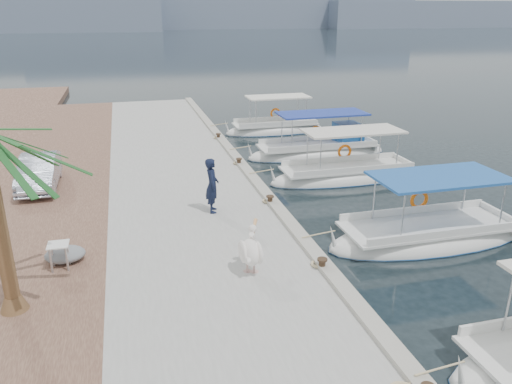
{
  "coord_description": "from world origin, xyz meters",
  "views": [
    {
      "loc": [
        -5.13,
        -14.6,
        7.09
      ],
      "look_at": [
        -1.0,
        1.02,
        1.2
      ],
      "focal_mm": 35.0,
      "sensor_mm": 36.0,
      "label": 1
    }
  ],
  "objects_px": {
    "fishing_caique_e": "(275,130)",
    "fisherman": "(212,185)",
    "fishing_caique_b": "(427,237)",
    "fishing_caique_c": "(346,177)",
    "parked_car": "(39,172)",
    "pelican": "(251,251)",
    "fishing_caique_d": "(319,152)"
  },
  "relations": [
    {
      "from": "fishing_caique_d",
      "to": "fishing_caique_e",
      "type": "height_order",
      "value": "same"
    },
    {
      "from": "fishing_caique_d",
      "to": "fishing_caique_e",
      "type": "bearing_deg",
      "value": 97.3
    },
    {
      "from": "fishing_caique_b",
      "to": "fishing_caique_e",
      "type": "height_order",
      "value": "same"
    },
    {
      "from": "fishing_caique_e",
      "to": "fisherman",
      "type": "xyz_separation_m",
      "value": [
        -6.2,
        -12.95,
        1.33
      ]
    },
    {
      "from": "fishing_caique_b",
      "to": "parked_car",
      "type": "bearing_deg",
      "value": 149.83
    },
    {
      "from": "fishing_caique_c",
      "to": "fishing_caique_e",
      "type": "bearing_deg",
      "value": 92.61
    },
    {
      "from": "fishing_caique_b",
      "to": "fisherman",
      "type": "bearing_deg",
      "value": 154.47
    },
    {
      "from": "fishing_caique_d",
      "to": "fishing_caique_b",
      "type": "bearing_deg",
      "value": -92.09
    },
    {
      "from": "fishing_caique_c",
      "to": "fishing_caique_e",
      "type": "distance_m",
      "value": 9.55
    },
    {
      "from": "fishing_caique_e",
      "to": "fishing_caique_c",
      "type": "bearing_deg",
      "value": -87.39
    },
    {
      "from": "fishing_caique_d",
      "to": "fisherman",
      "type": "height_order",
      "value": "fisherman"
    },
    {
      "from": "fishing_caique_b",
      "to": "fishing_caique_c",
      "type": "relative_size",
      "value": 0.97
    },
    {
      "from": "fishing_caique_d",
      "to": "fisherman",
      "type": "xyz_separation_m",
      "value": [
        -6.91,
        -7.41,
        1.27
      ]
    },
    {
      "from": "fishing_caique_e",
      "to": "pelican",
      "type": "bearing_deg",
      "value": -108.9
    },
    {
      "from": "pelican",
      "to": "fisherman",
      "type": "xyz_separation_m",
      "value": [
        -0.23,
        4.49,
        0.34
      ]
    },
    {
      "from": "pelican",
      "to": "fishing_caique_e",
      "type": "bearing_deg",
      "value": 71.1
    },
    {
      "from": "fishing_caique_b",
      "to": "fishing_caique_e",
      "type": "distance_m",
      "value": 16.07
    },
    {
      "from": "fisherman",
      "to": "parked_car",
      "type": "relative_size",
      "value": 0.5
    },
    {
      "from": "fishing_caique_c",
      "to": "pelican",
      "type": "height_order",
      "value": "fishing_caique_c"
    },
    {
      "from": "fisherman",
      "to": "parked_car",
      "type": "height_order",
      "value": "fisherman"
    },
    {
      "from": "fisherman",
      "to": "fishing_caique_b",
      "type": "bearing_deg",
      "value": -107.95
    },
    {
      "from": "pelican",
      "to": "parked_car",
      "type": "xyz_separation_m",
      "value": [
        -6.37,
        8.74,
        0.02
      ]
    },
    {
      "from": "fishing_caique_d",
      "to": "fisherman",
      "type": "relative_size",
      "value": 3.91
    },
    {
      "from": "parked_car",
      "to": "pelican",
      "type": "bearing_deg",
      "value": -54.31
    },
    {
      "from": "fishing_caique_e",
      "to": "fisherman",
      "type": "distance_m",
      "value": 14.42
    },
    {
      "from": "fishing_caique_e",
      "to": "fisherman",
      "type": "height_order",
      "value": "fisherman"
    },
    {
      "from": "fishing_caique_c",
      "to": "fishing_caique_d",
      "type": "height_order",
      "value": "same"
    },
    {
      "from": "fishing_caique_d",
      "to": "parked_car",
      "type": "xyz_separation_m",
      "value": [
        -13.05,
        -3.16,
        0.95
      ]
    },
    {
      "from": "fishing_caique_d",
      "to": "parked_car",
      "type": "height_order",
      "value": "fishing_caique_d"
    },
    {
      "from": "fishing_caique_c",
      "to": "fisherman",
      "type": "distance_m",
      "value": 7.58
    },
    {
      "from": "fishing_caique_c",
      "to": "parked_car",
      "type": "xyz_separation_m",
      "value": [
        -12.78,
        0.84,
        1.01
      ]
    },
    {
      "from": "pelican",
      "to": "fishing_caique_d",
      "type": "bearing_deg",
      "value": 60.69
    }
  ]
}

